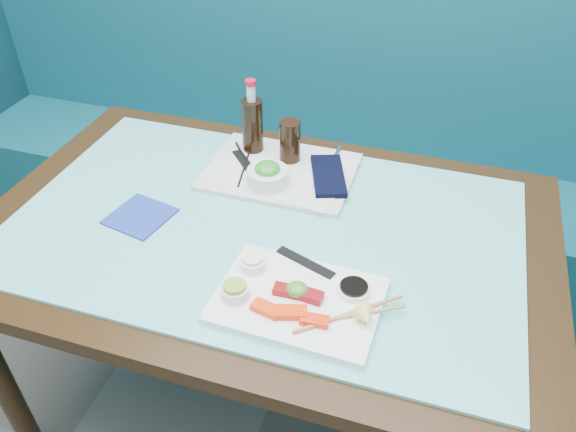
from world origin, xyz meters
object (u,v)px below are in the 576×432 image
(booth_bench, at_px, (337,173))
(cola_bottle_body, at_px, (253,128))
(serving_tray, at_px, (280,172))
(dining_table, at_px, (265,252))
(seaweed_bowl, at_px, (268,177))
(blue_napkin, at_px, (140,216))
(sashimi_plate, at_px, (298,301))
(cola_glass, at_px, (290,141))

(booth_bench, height_order, cola_bottle_body, booth_bench)
(booth_bench, distance_m, cola_bottle_body, 0.73)
(serving_tray, bearing_deg, booth_bench, 87.35)
(dining_table, bearing_deg, cola_bottle_body, 114.67)
(seaweed_bowl, relative_size, blue_napkin, 0.78)
(cola_bottle_body, bearing_deg, sashimi_plate, -60.71)
(sashimi_plate, xyz_separation_m, serving_tray, (-0.19, 0.45, -0.00))
(blue_napkin, bearing_deg, serving_tray, 46.63)
(cola_glass, relative_size, cola_bottle_body, 0.71)
(serving_tray, bearing_deg, seaweed_bowl, -97.49)
(dining_table, distance_m, blue_napkin, 0.32)
(booth_bench, bearing_deg, seaweed_bowl, -93.28)
(blue_napkin, bearing_deg, sashimi_plate, -19.07)
(cola_bottle_body, height_order, blue_napkin, cola_bottle_body)
(dining_table, height_order, serving_tray, serving_tray)
(cola_glass, relative_size, blue_napkin, 0.86)
(booth_bench, bearing_deg, serving_tray, -92.76)
(cola_bottle_body, bearing_deg, blue_napkin, -114.51)
(sashimi_plate, height_order, seaweed_bowl, seaweed_bowl)
(sashimi_plate, xyz_separation_m, blue_napkin, (-0.46, 0.16, -0.01))
(cola_glass, bearing_deg, seaweed_bowl, -98.75)
(booth_bench, distance_m, cola_glass, 0.73)
(cola_bottle_body, relative_size, blue_napkin, 1.21)
(dining_table, height_order, cola_bottle_body, cola_bottle_body)
(seaweed_bowl, relative_size, cola_bottle_body, 0.64)
(dining_table, xyz_separation_m, blue_napkin, (-0.30, -0.07, 0.09))
(booth_bench, bearing_deg, sashimi_plate, -81.65)
(serving_tray, relative_size, blue_napkin, 2.86)
(blue_napkin, bearing_deg, dining_table, 12.44)
(cola_glass, distance_m, cola_bottle_body, 0.12)
(sashimi_plate, relative_size, cola_glass, 2.82)
(cola_glass, height_order, blue_napkin, cola_glass)
(booth_bench, relative_size, sashimi_plate, 8.91)
(seaweed_bowl, bearing_deg, blue_napkin, -140.91)
(dining_table, distance_m, cola_bottle_body, 0.37)
(cola_glass, xyz_separation_m, blue_napkin, (-0.28, -0.34, -0.07))
(dining_table, xyz_separation_m, cola_bottle_body, (-0.14, 0.30, 0.18))
(cola_glass, bearing_deg, dining_table, -85.90)
(serving_tray, xyz_separation_m, blue_napkin, (-0.27, -0.29, -0.00))
(cola_bottle_body, bearing_deg, booth_bench, 75.93)
(sashimi_plate, bearing_deg, serving_tray, 114.65)
(booth_bench, relative_size, cola_glass, 25.12)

